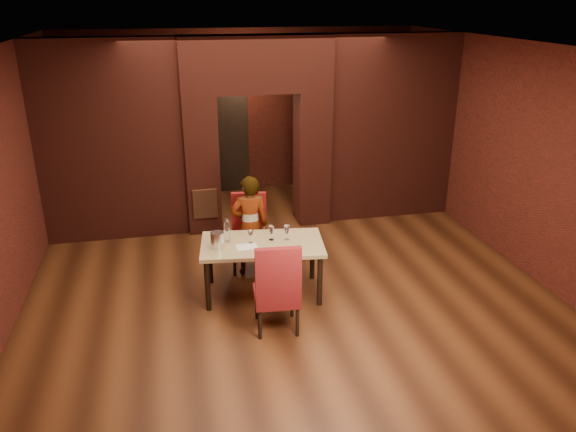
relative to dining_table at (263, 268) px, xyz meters
name	(u,v)px	position (x,y,z in m)	size (l,w,h in m)	color
floor	(282,274)	(0.36, 0.47, -0.37)	(8.00, 8.00, 0.00)	#4E2713
ceiling	(281,45)	(0.36, 0.47, 2.83)	(7.00, 8.00, 0.04)	silver
wall_back	(241,112)	(0.36, 4.47, 1.23)	(7.00, 0.04, 3.20)	maroon
wall_front	(398,331)	(0.36, -3.53, 1.23)	(7.00, 0.04, 3.20)	maroon
wall_left	(2,186)	(-3.14, 0.47, 1.23)	(0.04, 8.00, 3.20)	maroon
wall_right	(514,154)	(3.86, 0.47, 1.23)	(0.04, 8.00, 3.20)	maroon
pillar_left	(202,164)	(-0.59, 2.47, 0.78)	(0.55, 0.55, 2.30)	maroon
pillar_right	(312,158)	(1.31, 2.47, 0.78)	(0.55, 0.55, 2.30)	maroon
lintel	(256,64)	(0.36, 2.47, 2.38)	(2.45, 0.55, 0.90)	maroon
wing_wall_left	(111,142)	(-2.00, 2.47, 1.23)	(2.27, 0.35, 3.20)	maroon
wing_wall_right	(390,128)	(2.73, 2.47, 1.23)	(2.27, 0.35, 3.20)	maroon
vent_panel	(205,204)	(-0.59, 2.18, 0.18)	(0.40, 0.03, 0.50)	#A0512E
rear_door	(223,141)	(-0.04, 4.41, 0.68)	(0.90, 0.08, 2.10)	black
rear_door_frame	(223,141)	(-0.04, 4.37, 0.68)	(1.02, 0.04, 2.22)	black
dining_table	(263,268)	(0.00, 0.00, 0.00)	(1.60, 0.90, 0.75)	tan
chair_far	(249,234)	(-0.06, 0.76, 0.19)	(0.51, 0.51, 1.12)	maroon
chair_near	(276,285)	(0.02, -0.86, 0.21)	(0.53, 0.53, 1.16)	maroon
person_seated	(250,225)	(-0.06, 0.65, 0.36)	(0.54, 0.35, 1.47)	silver
wine_glass_a	(251,237)	(-0.15, 0.02, 0.46)	(0.07, 0.07, 0.18)	white
wine_glass_b	(271,233)	(0.14, 0.07, 0.47)	(0.08, 0.08, 0.20)	white
wine_glass_c	(287,233)	(0.34, 0.02, 0.48)	(0.08, 0.08, 0.20)	white
tasting_sheet	(247,247)	(-0.21, -0.08, 0.38)	(0.27, 0.20, 0.00)	silver
wine_bucket	(217,240)	(-0.59, -0.03, 0.48)	(0.18, 0.18, 0.22)	silver
water_bottle	(227,230)	(-0.44, 0.15, 0.53)	(0.07, 0.07, 0.31)	white
potted_plant	(302,244)	(0.79, 1.01, -0.18)	(0.36, 0.31, 0.40)	#2D6428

